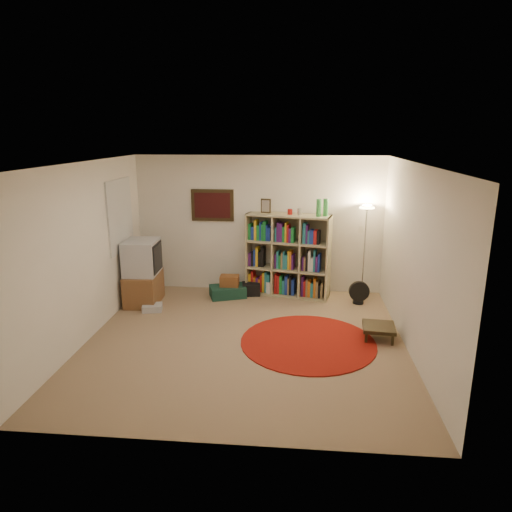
{
  "coord_description": "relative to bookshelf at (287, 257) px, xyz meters",
  "views": [
    {
      "loc": [
        0.7,
        -5.94,
        2.88
      ],
      "look_at": [
        0.1,
        0.6,
        1.1
      ],
      "focal_mm": 32.0,
      "sensor_mm": 36.0,
      "label": 1
    }
  ],
  "objects": [
    {
      "name": "red_rug",
      "position": [
        0.36,
        -1.98,
        -0.71
      ],
      "size": [
        1.92,
        1.92,
        0.02
      ],
      "color": "maroon",
      "rests_on": "ground"
    },
    {
      "name": "floor_lamp",
      "position": [
        1.37,
        0.04,
        0.67
      ],
      "size": [
        0.4,
        0.4,
        1.68
      ],
      "rotation": [
        0.0,
        0.0,
        -0.26
      ],
      "color": "silver",
      "rests_on": "ground"
    },
    {
      "name": "tv_stand",
      "position": [
        -2.46,
        -0.65,
        -0.18
      ],
      "size": [
        0.58,
        0.79,
        1.12
      ],
      "rotation": [
        0.0,
        0.0,
        0.05
      ],
      "color": "brown",
      "rests_on": "ground"
    },
    {
      "name": "dvd_box",
      "position": [
        -2.21,
        -1.0,
        -0.67
      ],
      "size": [
        0.37,
        0.33,
        0.11
      ],
      "rotation": [
        0.0,
        0.0,
        0.21
      ],
      "color": "#BCBBC0",
      "rests_on": "ground"
    },
    {
      "name": "floor_fan",
      "position": [
        1.27,
        -0.36,
        -0.52
      ],
      "size": [
        0.36,
        0.2,
        0.4
      ],
      "rotation": [
        0.0,
        0.0,
        0.08
      ],
      "color": "black",
      "rests_on": "ground"
    },
    {
      "name": "side_table",
      "position": [
        1.38,
        -1.76,
        -0.55
      ],
      "size": [
        0.49,
        0.49,
        0.21
      ],
      "rotation": [
        0.0,
        0.0,
        -0.09
      ],
      "color": "black",
      "rests_on": "ground"
    },
    {
      "name": "paper_towel",
      "position": [
        -0.32,
        -0.04,
        -0.6
      ],
      "size": [
        0.15,
        0.15,
        0.24
      ],
      "rotation": [
        0.0,
        0.0,
        0.34
      ],
      "color": "white",
      "rests_on": "ground"
    },
    {
      "name": "duffel_bag",
      "position": [
        -0.64,
        -0.07,
        -0.61
      ],
      "size": [
        0.35,
        0.31,
        0.22
      ],
      "rotation": [
        0.0,
        0.0,
        0.14
      ],
      "color": "black",
      "rests_on": "ground"
    },
    {
      "name": "bookshelf",
      "position": [
        0.0,
        0.0,
        0.0
      ],
      "size": [
        1.55,
        0.74,
        1.79
      ],
      "rotation": [
        0.0,
        0.0,
        -0.22
      ],
      "color": "tan",
      "rests_on": "ground"
    },
    {
      "name": "suitcase",
      "position": [
        -1.05,
        -0.22,
        -0.62
      ],
      "size": [
        0.72,
        0.59,
        0.2
      ],
      "rotation": [
        0.0,
        0.0,
        0.34
      ],
      "color": "#133529",
      "rests_on": "ground"
    },
    {
      "name": "room",
      "position": [
        -0.58,
        -1.95,
        0.54
      ],
      "size": [
        4.54,
        4.54,
        2.54
      ],
      "color": "#8C7052",
      "rests_on": "ground"
    },
    {
      "name": "wicker_basket",
      "position": [
        -1.02,
        -0.2,
        -0.43
      ],
      "size": [
        0.34,
        0.25,
        0.19
      ],
      "rotation": [
        0.0,
        0.0,
        0.03
      ],
      "color": "brown",
      "rests_on": "suitcase"
    }
  ]
}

